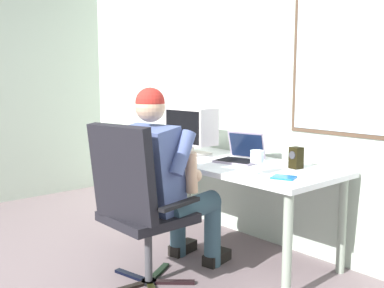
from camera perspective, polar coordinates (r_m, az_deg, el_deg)
name	(u,v)px	position (r m, az deg, el deg)	size (l,w,h in m)	color
wall_rear	(275,79)	(3.71, 10.33, 7.95)	(5.44, 0.08, 2.65)	#B7C5B5
desk	(227,171)	(3.52, 4.34, -3.33)	(1.76, 0.75, 0.72)	gray
office_chair	(135,199)	(2.89, -7.08, -6.77)	(0.64, 0.60, 1.07)	black
person_seated	(165,180)	(3.06, -3.40, -4.45)	(0.60, 0.85, 1.29)	#365262
crt_monitor	(191,127)	(3.76, -0.09, 2.14)	(0.43, 0.23, 0.39)	beige
laptop	(241,154)	(3.49, 6.16, -1.20)	(0.36, 0.34, 0.22)	gray
wine_glass	(257,158)	(3.02, 8.10, -1.70)	(0.09, 0.09, 0.16)	silver
desk_speaker	(296,158)	(3.27, 12.84, -1.68)	(0.09, 0.09, 0.15)	black
cd_case	(284,177)	(2.96, 11.36, -4.10)	(0.18, 0.17, 0.01)	#115DB4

